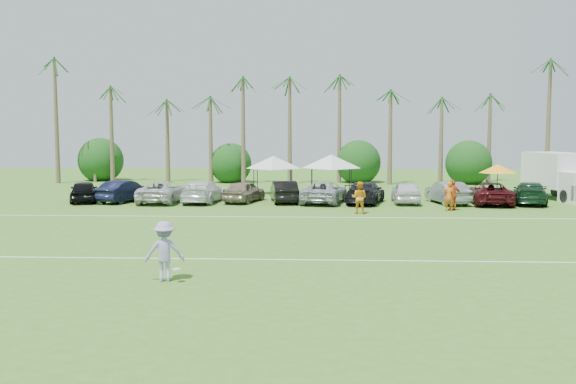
{
  "coord_description": "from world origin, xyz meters",
  "views": [
    {
      "loc": [
        2.33,
        -21.86,
        4.87
      ],
      "look_at": [
        0.66,
        12.2,
        1.6
      ],
      "focal_mm": 40.0,
      "sensor_mm": 36.0,
      "label": 1
    }
  ],
  "objects": [
    {
      "name": "parked_car_10",
      "position": [
        13.61,
        20.94,
        0.74
      ],
      "size": [
        2.97,
        5.56,
        1.49
      ],
      "primitive_type": "imported",
      "rotation": [
        0.0,
        0.0,
        3.05
      ],
      "color": "#470E15",
      "rests_on": "ground"
    },
    {
      "name": "sideline_player_c",
      "position": [
        10.51,
        17.55,
        0.93
      ],
      "size": [
        1.18,
        0.75,
        1.87
      ],
      "primitive_type": "imported",
      "rotation": [
        0.0,
        0.0,
        3.43
      ],
      "color": "#D95218",
      "rests_on": "ground"
    },
    {
      "name": "canopy_tent_right",
      "position": [
        3.22,
        26.25,
        3.09
      ],
      "size": [
        4.45,
        4.45,
        3.6
      ],
      "color": "black",
      "rests_on": "ground"
    },
    {
      "name": "canopy_tent_left",
      "position": [
        -1.2,
        27.2,
        2.94
      ],
      "size": [
        4.24,
        4.24,
        3.43
      ],
      "color": "black",
      "rests_on": "ground"
    },
    {
      "name": "palm_tree_1",
      "position": [
        -17.0,
        38.0,
        8.35
      ],
      "size": [
        2.4,
        2.4,
        9.9
      ],
      "color": "brown",
      "rests_on": "ground"
    },
    {
      "name": "parked_car_11",
      "position": [
        16.35,
        21.26,
        0.74
      ],
      "size": [
        3.37,
        5.49,
        1.49
      ],
      "primitive_type": "imported",
      "rotation": [
        0.0,
        0.0,
        2.87
      ],
      "color": "#13321D",
      "rests_on": "ground"
    },
    {
      "name": "frisbee_player",
      "position": [
        -2.67,
        -1.61,
        0.98
      ],
      "size": [
        1.37,
        0.94,
        1.95
      ],
      "rotation": [
        0.0,
        0.0,
        3.32
      ],
      "color": "#998FCB",
      "rests_on": "ground"
    },
    {
      "name": "palm_tree_3",
      "position": [
        -8.0,
        38.0,
        10.06
      ],
      "size": [
        2.4,
        2.4,
        11.9
      ],
      "color": "brown",
      "rests_on": "ground"
    },
    {
      "name": "palm_tree_2",
      "position": [
        -12.0,
        38.0,
        9.21
      ],
      "size": [
        2.4,
        2.4,
        10.9
      ],
      "color": "brown",
      "rests_on": "ground"
    },
    {
      "name": "palm_tree_8",
      "position": [
        13.0,
        38.0,
        7.48
      ],
      "size": [
        2.4,
        2.4,
        8.9
      ],
      "color": "brown",
      "rests_on": "ground"
    },
    {
      "name": "palm_tree_7",
      "position": [
        8.0,
        38.0,
        10.06
      ],
      "size": [
        2.4,
        2.4,
        11.9
      ],
      "color": "brown",
      "rests_on": "ground"
    },
    {
      "name": "box_truck",
      "position": [
        19.41,
        24.37,
        1.76
      ],
      "size": [
        3.79,
        6.77,
        3.3
      ],
      "rotation": [
        0.0,
        0.0,
        0.23
      ],
      "color": "white",
      "rests_on": "ground"
    },
    {
      "name": "parked_car_1",
      "position": [
        -11.0,
        21.15,
        0.74
      ],
      "size": [
        2.93,
        4.78,
        1.49
      ],
      "primitive_type": "imported",
      "rotation": [
        0.0,
        0.0,
        2.82
      ],
      "color": "black",
      "rests_on": "ground"
    },
    {
      "name": "palm_tree_6",
      "position": [
        4.0,
        38.0,
        9.21
      ],
      "size": [
        2.4,
        2.4,
        10.9
      ],
      "color": "brown",
      "rests_on": "ground"
    },
    {
      "name": "bush_tree_2",
      "position": [
        6.0,
        39.0,
        1.8
      ],
      "size": [
        4.0,
        4.0,
        4.0
      ],
      "color": "brown",
      "rests_on": "ground"
    },
    {
      "name": "palm_tree_4",
      "position": [
        -4.0,
        38.0,
        7.48
      ],
      "size": [
        2.4,
        2.4,
        8.9
      ],
      "color": "brown",
      "rests_on": "ground"
    },
    {
      "name": "bush_tree_1",
      "position": [
        -6.0,
        39.0,
        1.8
      ],
      "size": [
        4.0,
        4.0,
        4.0
      ],
      "color": "brown",
      "rests_on": "ground"
    },
    {
      "name": "field_lines",
      "position": [
        0.0,
        8.0,
        0.01
      ],
      "size": [
        80.0,
        12.1,
        0.01
      ],
      "color": "white",
      "rests_on": "ground"
    },
    {
      "name": "palm_tree_10",
      "position": [
        23.0,
        38.0,
        9.21
      ],
      "size": [
        2.4,
        2.4,
        10.9
      ],
      "color": "brown",
      "rests_on": "ground"
    },
    {
      "name": "parked_car_7",
      "position": [
        5.41,
        21.07,
        0.74
      ],
      "size": [
        3.23,
        5.47,
        1.49
      ],
      "primitive_type": "imported",
      "rotation": [
        0.0,
        0.0,
        2.9
      ],
      "color": "black",
      "rests_on": "ground"
    },
    {
      "name": "palm_tree_5",
      "position": [
        0.0,
        38.0,
        8.35
      ],
      "size": [
        2.4,
        2.4,
        9.9
      ],
      "color": "brown",
      "rests_on": "ground"
    },
    {
      "name": "bush_tree_0",
      "position": [
        -19.0,
        39.0,
        1.8
      ],
      "size": [
        4.0,
        4.0,
        4.0
      ],
      "color": "brown",
      "rests_on": "ground"
    },
    {
      "name": "parked_car_6",
      "position": [
        2.67,
        21.14,
        0.74
      ],
      "size": [
        3.47,
        5.73,
        1.49
      ],
      "primitive_type": "imported",
      "rotation": [
        0.0,
        0.0,
        2.94
      ],
      "color": "#9EA1AD",
      "rests_on": "ground"
    },
    {
      "name": "parked_car_4",
      "position": [
        -2.8,
        21.47,
        0.74
      ],
      "size": [
        2.89,
        4.68,
        1.49
      ],
      "primitive_type": "imported",
      "rotation": [
        0.0,
        0.0,
        2.86
      ],
      "color": "gray",
      "rests_on": "ground"
    },
    {
      "name": "sideline_player_b",
      "position": [
        4.69,
        15.81,
        0.94
      ],
      "size": [
        1.1,
        0.98,
        1.88
      ],
      "primitive_type": "imported",
      "rotation": [
        0.0,
        0.0,
        2.81
      ],
      "color": "orange",
      "rests_on": "ground"
    },
    {
      "name": "parked_car_5",
      "position": [
        -0.06,
        21.45,
        0.74
      ],
      "size": [
        2.25,
        4.7,
        1.49
      ],
      "primitive_type": "imported",
      "rotation": [
        0.0,
        0.0,
        3.3
      ],
      "color": "black",
      "rests_on": "ground"
    },
    {
      "name": "parked_car_9",
      "position": [
        10.88,
        21.16,
        0.74
      ],
      "size": [
        2.42,
        4.73,
        1.49
      ],
      "primitive_type": "imported",
      "rotation": [
        0.0,
        0.0,
        3.34
      ],
      "color": "gray",
      "rests_on": "ground"
    },
    {
      "name": "parked_car_3",
      "position": [
        -5.53,
        21.09,
        0.74
      ],
      "size": [
        2.61,
        5.31,
        1.49
      ],
      "primitive_type": "imported",
      "rotation": [
        0.0,
        0.0,
        3.04
      ],
      "color": "silver",
      "rests_on": "ground"
    },
    {
      "name": "market_umbrella",
      "position": [
        13.8,
        19.89,
        2.44
      ],
      "size": [
        2.44,
        2.44,
        2.72
      ],
      "color": "black",
      "rests_on": "ground"
    },
    {
      "name": "parked_car_8",
      "position": [
        8.14,
        21.3,
        0.74
      ],
      "size": [
        1.92,
        4.42,
        1.49
      ],
      "primitive_type": "imported",
      "rotation": [
        0.0,
        0.0,
        3.1
      ],
      "color": "silver",
      "rests_on": "ground"
    },
    {
      "name": "parked_car_0",
      "position": [
        -13.74,
        20.96,
        0.74
      ],
      "size": [
        3.03,
        4.69,
        1.49
      ],
      "primitive_type": "imported",
      "rotation": [
        0.0,
        0.0,
        3.46
      ],
      "color": "black",
      "rests_on": "ground"
    },
    {
      "name": "palm_tree_0",
      "position": [
        -22.0,
        38.0,
        7.48
      ],
      "size": [
        2.4,
        2.4,
        8.9
      ],
      "color": "brown",
      "rests_on": "ground"
    },
    {
      "name": "palm_tree_9",
      "position": [
        18.0,
        38.0,
        8.35
      ],
      "size": [
        2.4,
        2.4,
        9.9
      ],
      "color": "brown",
      "rests_on": "ground"
    },
    {
      "name": "ground",
      "position": [
        0.0,
        0.0,
        0.0
      ],
      "size": [
        120.0,
        120.0,
        0.0
      ],
      "primitive_type": "plane",
      "color": "#3B6D20",
      "rests_on": "ground"
    },
    {
      "name": "sideline_player_a",
      "position": [
        10.22,
        17.32,
        0.9
      ],
      "size": [
        0.71,
        0.52,
        1.81
      ],
      "primitive_type": "imported",
      "rotation": [
        0.0,
        0.0,
        3.0
      ],
      "color": "orange",
      "rests_on": "ground"
    },
    {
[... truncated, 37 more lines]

